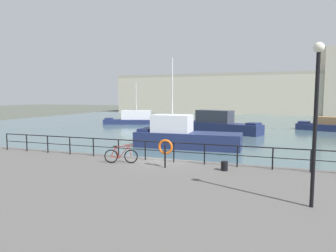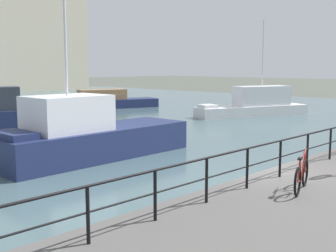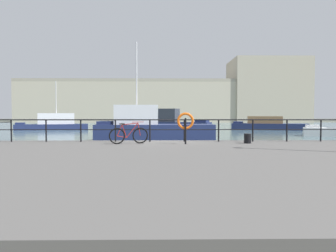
{
  "view_description": "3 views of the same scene",
  "coord_description": "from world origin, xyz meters",
  "px_view_note": "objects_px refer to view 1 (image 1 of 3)",
  "views": [
    {
      "loc": [
        5.81,
        -15.54,
        4.17
      ],
      "look_at": [
        -1.04,
        4.15,
        2.14
      ],
      "focal_mm": 31.78,
      "sensor_mm": 36.0,
      "label": 1
    },
    {
      "loc": [
        -11.6,
        -6.91,
        3.84
      ],
      "look_at": [
        0.1,
        4.43,
        1.61
      ],
      "focal_mm": 46.7,
      "sensor_mm": 36.0,
      "label": 2
    },
    {
      "loc": [
        -0.02,
        -16.44,
        2.06
      ],
      "look_at": [
        0.26,
        3.24,
        1.32
      ],
      "focal_mm": 35.03,
      "sensor_mm": 36.0,
      "label": 3
    }
  ],
  "objects_px": {
    "moored_white_yacht": "(336,126)",
    "life_ring_stand": "(165,148)",
    "moored_harbor_tender": "(134,119)",
    "quay_lamp_post": "(316,105)",
    "parked_bicycle": "(121,156)",
    "harbor_building": "(281,92)",
    "moored_red_daysailer": "(183,136)",
    "mooring_bollard": "(224,166)",
    "moored_blue_motorboat": "(219,124)"
  },
  "relations": [
    {
      "from": "moored_white_yacht",
      "to": "life_ring_stand",
      "type": "relative_size",
      "value": 6.89
    },
    {
      "from": "life_ring_stand",
      "to": "mooring_bollard",
      "type": "bearing_deg",
      "value": 6.18
    },
    {
      "from": "moored_harbor_tender",
      "to": "moored_blue_motorboat",
      "type": "xyz_separation_m",
      "value": [
        14.23,
        -6.64,
        0.16
      ]
    },
    {
      "from": "quay_lamp_post",
      "to": "moored_white_yacht",
      "type": "bearing_deg",
      "value": 78.46
    },
    {
      "from": "moored_white_yacht",
      "to": "parked_bicycle",
      "type": "bearing_deg",
      "value": 80.45
    },
    {
      "from": "harbor_building",
      "to": "moored_red_daysailer",
      "type": "distance_m",
      "value": 55.48
    },
    {
      "from": "parked_bicycle",
      "to": "life_ring_stand",
      "type": "height_order",
      "value": "life_ring_stand"
    },
    {
      "from": "life_ring_stand",
      "to": "moored_white_yacht",
      "type": "bearing_deg",
      "value": 65.57
    },
    {
      "from": "harbor_building",
      "to": "moored_red_daysailer",
      "type": "height_order",
      "value": "harbor_building"
    },
    {
      "from": "moored_harbor_tender",
      "to": "mooring_bollard",
      "type": "height_order",
      "value": "moored_harbor_tender"
    },
    {
      "from": "parked_bicycle",
      "to": "mooring_bollard",
      "type": "xyz_separation_m",
      "value": [
        5.36,
        0.18,
        -0.17
      ]
    },
    {
      "from": "harbor_building",
      "to": "quay_lamp_post",
      "type": "distance_m",
      "value": 68.05
    },
    {
      "from": "moored_red_daysailer",
      "to": "moored_white_yacht",
      "type": "height_order",
      "value": "moored_red_daysailer"
    },
    {
      "from": "moored_white_yacht",
      "to": "life_ring_stand",
      "type": "bearing_deg",
      "value": 84.78
    },
    {
      "from": "moored_white_yacht",
      "to": "mooring_bollard",
      "type": "relative_size",
      "value": 21.87
    },
    {
      "from": "moored_white_yacht",
      "to": "quay_lamp_post",
      "type": "xyz_separation_m",
      "value": [
        -6.3,
        -30.85,
        3.28
      ]
    },
    {
      "from": "moored_white_yacht",
      "to": "mooring_bollard",
      "type": "distance_m",
      "value": 28.72
    },
    {
      "from": "parked_bicycle",
      "to": "moored_red_daysailer",
      "type": "bearing_deg",
      "value": 69.6
    },
    {
      "from": "moored_harbor_tender",
      "to": "mooring_bollard",
      "type": "distance_m",
      "value": 33.03
    },
    {
      "from": "parked_bicycle",
      "to": "quay_lamp_post",
      "type": "distance_m",
      "value": 9.8
    },
    {
      "from": "moored_white_yacht",
      "to": "parked_bicycle",
      "type": "height_order",
      "value": "moored_white_yacht"
    },
    {
      "from": "harbor_building",
      "to": "quay_lamp_post",
      "type": "bearing_deg",
      "value": -90.61
    },
    {
      "from": "moored_red_daysailer",
      "to": "mooring_bollard",
      "type": "bearing_deg",
      "value": 115.3
    },
    {
      "from": "quay_lamp_post",
      "to": "harbor_building",
      "type": "bearing_deg",
      "value": 89.39
    },
    {
      "from": "mooring_bollard",
      "to": "life_ring_stand",
      "type": "distance_m",
      "value": 2.96
    },
    {
      "from": "moored_white_yacht",
      "to": "quay_lamp_post",
      "type": "bearing_deg",
      "value": 97.68
    },
    {
      "from": "moored_red_daysailer",
      "to": "moored_white_yacht",
      "type": "relative_size",
      "value": 0.91
    },
    {
      "from": "moored_harbor_tender",
      "to": "quay_lamp_post",
      "type": "height_order",
      "value": "moored_harbor_tender"
    },
    {
      "from": "parked_bicycle",
      "to": "quay_lamp_post",
      "type": "xyz_separation_m",
      "value": [
        8.66,
        -3.61,
        2.83
      ]
    },
    {
      "from": "life_ring_stand",
      "to": "parked_bicycle",
      "type": "bearing_deg",
      "value": 177.15
    },
    {
      "from": "moored_harbor_tender",
      "to": "quay_lamp_post",
      "type": "distance_m",
      "value": 38.13
    },
    {
      "from": "moored_red_daysailer",
      "to": "mooring_bollard",
      "type": "relative_size",
      "value": 19.87
    },
    {
      "from": "moored_harbor_tender",
      "to": "parked_bicycle",
      "type": "distance_m",
      "value": 30.6
    },
    {
      "from": "moored_red_daysailer",
      "to": "moored_white_yacht",
      "type": "distance_m",
      "value": 22.61
    },
    {
      "from": "moored_harbor_tender",
      "to": "quay_lamp_post",
      "type": "relative_size",
      "value": 1.78
    },
    {
      "from": "moored_red_daysailer",
      "to": "life_ring_stand",
      "type": "relative_size",
      "value": 6.26
    },
    {
      "from": "quay_lamp_post",
      "to": "moored_blue_motorboat",
      "type": "bearing_deg",
      "value": 105.94
    },
    {
      "from": "harbor_building",
      "to": "moored_blue_motorboat",
      "type": "height_order",
      "value": "harbor_building"
    },
    {
      "from": "life_ring_stand",
      "to": "quay_lamp_post",
      "type": "xyz_separation_m",
      "value": [
        6.14,
        -3.48,
        2.24
      ]
    },
    {
      "from": "harbor_building",
      "to": "moored_red_daysailer",
      "type": "bearing_deg",
      "value": -99.21
    },
    {
      "from": "moored_blue_motorboat",
      "to": "harbor_building",
      "type": "bearing_deg",
      "value": 101.3
    },
    {
      "from": "moored_red_daysailer",
      "to": "mooring_bollard",
      "type": "xyz_separation_m",
      "value": [
        4.83,
        -9.66,
        -0.04
      ]
    },
    {
      "from": "parked_bicycle",
      "to": "mooring_bollard",
      "type": "height_order",
      "value": "parked_bicycle"
    },
    {
      "from": "moored_red_daysailer",
      "to": "moored_white_yacht",
      "type": "xyz_separation_m",
      "value": [
        14.42,
        17.41,
        -0.33
      ]
    },
    {
      "from": "moored_blue_motorboat",
      "to": "moored_white_yacht",
      "type": "height_order",
      "value": "moored_blue_motorboat"
    },
    {
      "from": "moored_blue_motorboat",
      "to": "moored_white_yacht",
      "type": "bearing_deg",
      "value": 45.83
    },
    {
      "from": "moored_harbor_tender",
      "to": "parked_bicycle",
      "type": "xyz_separation_m",
      "value": [
        12.67,
        -27.85,
        0.29
      ]
    },
    {
      "from": "harbor_building",
      "to": "parked_bicycle",
      "type": "relative_size",
      "value": 39.37
    },
    {
      "from": "harbor_building",
      "to": "moored_blue_motorboat",
      "type": "bearing_deg",
      "value": -100.26
    },
    {
      "from": "harbor_building",
      "to": "moored_red_daysailer",
      "type": "xyz_separation_m",
      "value": [
        -8.85,
        -54.58,
        -4.54
      ]
    }
  ]
}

